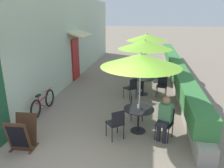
% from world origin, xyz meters
% --- Properties ---
extents(ground_plane, '(120.00, 120.00, 0.00)m').
position_xyz_m(ground_plane, '(0.00, 0.00, 0.00)').
color(ground_plane, gray).
extents(cafe_facade_wall, '(0.98, 14.95, 4.20)m').
position_xyz_m(cafe_facade_wall, '(-2.54, 7.34, 2.09)').
color(cafe_facade_wall, '#B2C1AD').
rests_on(cafe_facade_wall, ground_plane).
extents(planter_hedge, '(0.60, 13.95, 1.01)m').
position_xyz_m(planter_hedge, '(2.75, 7.37, 0.54)').
color(planter_hedge, gray).
rests_on(planter_hedge, ground_plane).
extents(patio_table_near, '(0.87, 0.87, 0.72)m').
position_xyz_m(patio_table_near, '(1.14, 1.79, 0.55)').
color(patio_table_near, black).
rests_on(patio_table_near, ground_plane).
extents(patio_umbrella_near, '(2.16, 2.16, 2.34)m').
position_xyz_m(patio_umbrella_near, '(1.14, 1.79, 2.12)').
color(patio_umbrella_near, '#B7B7BC').
rests_on(patio_umbrella_near, ground_plane).
extents(cafe_chair_near_left, '(0.52, 0.52, 0.87)m').
position_xyz_m(cafe_chair_near_left, '(1.88, 1.56, 0.52)').
color(cafe_chair_near_left, black).
rests_on(cafe_chair_near_left, ground_plane).
extents(seated_patron_near_left, '(0.45, 0.49, 1.25)m').
position_xyz_m(seated_patron_near_left, '(1.84, 1.46, 0.69)').
color(seated_patron_near_left, '#23232D').
rests_on(seated_patron_near_left, ground_plane).
extents(cafe_chair_near_right, '(0.45, 0.45, 0.87)m').
position_xyz_m(cafe_chair_near_right, '(0.97, 2.55, 0.52)').
color(cafe_chair_near_right, black).
rests_on(cafe_chair_near_right, ground_plane).
extents(cafe_chair_near_back, '(0.56, 0.56, 0.87)m').
position_xyz_m(cafe_chair_near_back, '(0.57, 1.27, 0.52)').
color(cafe_chair_near_back, black).
rests_on(cafe_chair_near_back, ground_plane).
extents(coffee_cup_near, '(0.07, 0.07, 0.09)m').
position_xyz_m(coffee_cup_near, '(1.13, 1.86, 0.76)').
color(coffee_cup_near, white).
rests_on(coffee_cup_near, patio_table_near).
extents(patio_table_mid, '(0.87, 0.87, 0.72)m').
position_xyz_m(patio_table_mid, '(1.17, 4.94, 0.55)').
color(patio_table_mid, black).
rests_on(patio_table_mid, ground_plane).
extents(patio_umbrella_mid, '(2.16, 2.16, 2.34)m').
position_xyz_m(patio_umbrella_mid, '(1.17, 4.94, 2.12)').
color(patio_umbrella_mid, '#B7B7BC').
rests_on(patio_umbrella_mid, ground_plane).
extents(cafe_chair_mid_left, '(0.51, 0.51, 0.87)m').
position_xyz_m(cafe_chair_mid_left, '(0.84, 5.64, 0.52)').
color(cafe_chair_mid_left, black).
rests_on(cafe_chair_mid_left, ground_plane).
extents(seated_patron_mid_left, '(0.48, 0.43, 1.25)m').
position_xyz_m(seated_patron_mid_left, '(0.95, 5.68, 0.69)').
color(seated_patron_mid_left, '#23232D').
rests_on(seated_patron_mid_left, ground_plane).
extents(cafe_chair_mid_right, '(0.56, 0.56, 0.87)m').
position_xyz_m(cafe_chair_mid_right, '(0.72, 4.30, 0.52)').
color(cafe_chair_mid_right, black).
rests_on(cafe_chair_mid_right, ground_plane).
extents(cafe_chair_mid_back, '(0.47, 0.47, 0.87)m').
position_xyz_m(cafe_chair_mid_back, '(1.94, 4.87, 0.52)').
color(cafe_chair_mid_back, black).
rests_on(cafe_chair_mid_back, ground_plane).
extents(coffee_cup_mid, '(0.07, 0.07, 0.09)m').
position_xyz_m(coffee_cup_mid, '(1.08, 4.96, 0.76)').
color(coffee_cup_mid, '#232328').
rests_on(coffee_cup_mid, patio_table_mid).
extents(patio_table_far, '(0.87, 0.87, 0.72)m').
position_xyz_m(patio_table_far, '(1.20, 7.79, 0.55)').
color(patio_table_far, black).
rests_on(patio_table_far, ground_plane).
extents(patio_umbrella_far, '(2.16, 2.16, 2.34)m').
position_xyz_m(patio_umbrella_far, '(1.20, 7.79, 2.12)').
color(patio_umbrella_far, '#B7B7BC').
rests_on(patio_umbrella_far, ground_plane).
extents(cafe_chair_far_left, '(0.49, 0.49, 0.87)m').
position_xyz_m(cafe_chair_far_left, '(0.92, 8.52, 0.52)').
color(cafe_chair_far_left, black).
rests_on(cafe_chair_far_left, ground_plane).
extents(cafe_chair_far_right, '(0.49, 0.49, 0.87)m').
position_xyz_m(cafe_chair_far_right, '(1.48, 7.06, 0.52)').
color(cafe_chair_far_right, black).
rests_on(cafe_chair_far_right, ground_plane).
extents(coffee_cup_far, '(0.07, 0.07, 0.09)m').
position_xyz_m(coffee_cup_far, '(1.18, 7.91, 0.76)').
color(coffee_cup_far, teal).
rests_on(coffee_cup_far, patio_table_far).
extents(bicycle_leaning, '(0.10, 1.66, 0.73)m').
position_xyz_m(bicycle_leaning, '(-2.20, 2.56, 0.34)').
color(bicycle_leaning, black).
rests_on(bicycle_leaning, ground_plane).
extents(menu_board, '(0.60, 0.65, 0.86)m').
position_xyz_m(menu_board, '(-1.70, 0.44, 0.42)').
color(menu_board, '#422819').
rests_on(menu_board, ground_plane).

